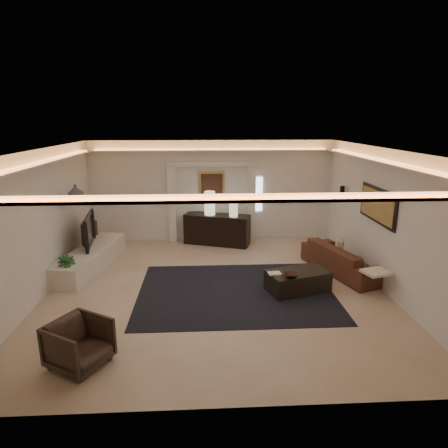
{
  "coord_description": "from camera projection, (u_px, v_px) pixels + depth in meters",
  "views": [
    {
      "loc": [
        -0.24,
        -7.47,
        3.47
      ],
      "look_at": [
        0.2,
        0.6,
        1.25
      ],
      "focal_mm": 30.7,
      "sensor_mm": 36.0,
      "label": 1
    }
  ],
  "objects": [
    {
      "name": "floor",
      "position": [
        216.0,
        288.0,
        8.13
      ],
      "size": [
        7.0,
        7.0,
        0.0
      ],
      "primitive_type": "plane",
      "color": "beige",
      "rests_on": "ground"
    },
    {
      "name": "ceiling",
      "position": [
        215.0,
        150.0,
        7.36
      ],
      "size": [
        7.0,
        7.0,
        0.0
      ],
      "primitive_type": "plane",
      "rotation": [
        3.14,
        0.0,
        0.0
      ],
      "color": "white",
      "rests_on": "ground"
    },
    {
      "name": "wall_back",
      "position": [
        212.0,
        191.0,
        11.11
      ],
      "size": [
        7.0,
        0.0,
        7.0
      ],
      "primitive_type": "plane",
      "rotation": [
        1.57,
        0.0,
        0.0
      ],
      "color": "silver",
      "rests_on": "ground"
    },
    {
      "name": "wall_front",
      "position": [
        226.0,
        302.0,
        4.37
      ],
      "size": [
        7.0,
        0.0,
        7.0
      ],
      "primitive_type": "plane",
      "rotation": [
        -1.57,
        0.0,
        0.0
      ],
      "color": "silver",
      "rests_on": "ground"
    },
    {
      "name": "wall_left",
      "position": [
        39.0,
        225.0,
        7.56
      ],
      "size": [
        0.0,
        7.0,
        7.0
      ],
      "primitive_type": "plane",
      "rotation": [
        1.57,
        0.0,
        1.57
      ],
      "color": "silver",
      "rests_on": "ground"
    },
    {
      "name": "wall_right",
      "position": [
        384.0,
        220.0,
        7.92
      ],
      "size": [
        0.0,
        7.0,
        7.0
      ],
      "primitive_type": "plane",
      "rotation": [
        1.57,
        0.0,
        -1.57
      ],
      "color": "silver",
      "rests_on": "ground"
    },
    {
      "name": "cove_soffit",
      "position": [
        215.0,
        164.0,
        7.43
      ],
      "size": [
        7.0,
        7.0,
        0.04
      ],
      "primitive_type": "cube",
      "color": "silver",
      "rests_on": "ceiling"
    },
    {
      "name": "daylight_slit",
      "position": [
        258.0,
        194.0,
        11.19
      ],
      "size": [
        0.25,
        0.03,
        1.0
      ],
      "primitive_type": "cube",
      "color": "white",
      "rests_on": "wall_back"
    },
    {
      "name": "area_rug",
      "position": [
        236.0,
        292.0,
        7.95
      ],
      "size": [
        4.0,
        3.0,
        0.01
      ],
      "primitive_type": "cube",
      "color": "black",
      "rests_on": "ground"
    },
    {
      "name": "pilaster_left",
      "position": [
        172.0,
        204.0,
        11.05
      ],
      "size": [
        0.22,
        0.2,
        2.2
      ],
      "primitive_type": "cube",
      "color": "silver",
      "rests_on": "ground"
    },
    {
      "name": "pilaster_right",
      "position": [
        251.0,
        203.0,
        11.17
      ],
      "size": [
        0.22,
        0.2,
        2.2
      ],
      "primitive_type": "cube",
      "color": "silver",
      "rests_on": "ground"
    },
    {
      "name": "alcove_header",
      "position": [
        212.0,
        164.0,
        10.8
      ],
      "size": [
        2.52,
        0.2,
        0.12
      ],
      "primitive_type": "cube",
      "color": "silver",
      "rests_on": "wall_back"
    },
    {
      "name": "painting_frame",
      "position": [
        212.0,
        184.0,
        11.03
      ],
      "size": [
        0.74,
        0.04,
        0.74
      ],
      "primitive_type": "cube",
      "color": "tan",
      "rests_on": "wall_back"
    },
    {
      "name": "painting_canvas",
      "position": [
        212.0,
        185.0,
        11.01
      ],
      "size": [
        0.62,
        0.02,
        0.62
      ],
      "primitive_type": "cube",
      "color": "#4C2D1E",
      "rests_on": "wall_back"
    },
    {
      "name": "art_panel_frame",
      "position": [
        378.0,
        205.0,
        8.15
      ],
      "size": [
        0.04,
        1.64,
        0.74
      ],
      "primitive_type": "cube",
      "color": "black",
      "rests_on": "wall_right"
    },
    {
      "name": "art_panel_gold",
      "position": [
        377.0,
        205.0,
        8.14
      ],
      "size": [
        0.02,
        1.5,
        0.62
      ],
      "primitive_type": "cube",
      "color": "tan",
      "rests_on": "wall_right"
    },
    {
      "name": "wall_sconce",
      "position": [
        342.0,
        190.0,
        9.98
      ],
      "size": [
        0.12,
        0.12,
        0.22
      ],
      "primitive_type": "cylinder",
      "color": "black",
      "rests_on": "wall_right"
    },
    {
      "name": "wall_niche",
      "position": [
        65.0,
        200.0,
        8.86
      ],
      "size": [
        0.1,
        0.55,
        0.04
      ],
      "primitive_type": "cube",
      "color": "silver",
      "rests_on": "wall_left"
    },
    {
      "name": "console",
      "position": [
        217.0,
        230.0,
        10.93
      ],
      "size": [
        1.92,
        1.14,
        0.92
      ],
      "primitive_type": "cube",
      "rotation": [
        0.0,
        0.0,
        -0.33
      ],
      "color": "black",
      "rests_on": "ground"
    },
    {
      "name": "lamp_left",
      "position": [
        210.0,
        207.0,
        10.77
      ],
      "size": [
        0.33,
        0.33,
        0.67
      ],
      "primitive_type": "cylinder",
      "rotation": [
        0.0,
        0.0,
        0.12
      ],
      "color": "#FFF4C6",
      "rests_on": "console"
    },
    {
      "name": "lamp_right",
      "position": [
        234.0,
        208.0,
        10.56
      ],
      "size": [
        0.3,
        0.3,
        0.53
      ],
      "primitive_type": "cylinder",
      "rotation": [
        0.0,
        0.0,
        0.32
      ],
      "color": "beige",
      "rests_on": "console"
    },
    {
      "name": "media_ledge",
      "position": [
        91.0,
        259.0,
        9.19
      ],
      "size": [
        1.15,
        2.82,
        0.51
      ],
      "primitive_type": "cube",
      "rotation": [
        0.0,
        0.0,
        -0.18
      ],
      "color": "beige",
      "rests_on": "ground"
    },
    {
      "name": "tv",
      "position": [
        84.0,
        232.0,
        9.27
      ],
      "size": [
        1.36,
        0.37,
        0.78
      ],
      "primitive_type": "imported",
      "rotation": [
        0.0,
        0.0,
        1.71
      ],
      "color": "black",
      "rests_on": "media_ledge"
    },
    {
      "name": "figurine",
      "position": [
        95.0,
        229.0,
        10.21
      ],
      "size": [
        0.18,
        0.18,
        0.38
      ],
      "primitive_type": "cylinder",
      "rotation": [
        0.0,
        0.0,
        -0.41
      ],
      "color": "#39281F",
      "rests_on": "media_ledge"
    },
    {
      "name": "ginger_jar",
      "position": [
        76.0,
        193.0,
        8.71
      ],
      "size": [
        0.41,
        0.41,
        0.37
      ],
      "primitive_type": "imported",
      "rotation": [
        0.0,
        0.0,
        0.18
      ],
      "color": "slate",
      "rests_on": "wall_niche"
    },
    {
      "name": "plant",
      "position": [
        67.0,
        272.0,
        8.1
      ],
      "size": [
        0.53,
        0.53,
        0.69
      ],
      "primitive_type": "imported",
      "rotation": [
        0.0,
        0.0,
        0.61
      ],
      "color": "#1D481F",
      "rests_on": "ground"
    },
    {
      "name": "sofa",
      "position": [
        343.0,
        259.0,
        8.92
      ],
      "size": [
        2.37,
        1.53,
        0.65
      ],
      "primitive_type": "imported",
      "rotation": [
        0.0,
        0.0,
        1.9
      ],
      "color": "brown",
      "rests_on": "ground"
    },
    {
      "name": "throw_blanket",
      "position": [
        376.0,
        272.0,
        7.56
      ],
      "size": [
        0.59,
        0.53,
        0.05
      ],
      "primitive_type": "cube",
      "rotation": [
        0.0,
        0.0,
        0.3
      ],
      "color": "beige",
      "rests_on": "sofa"
    },
    {
      "name": "throw_pillow",
      "position": [
        340.0,
        248.0,
        8.97
      ],
      "size": [
        0.29,
        0.44,
        0.43
      ],
      "primitive_type": "cube",
      "rotation": [
        0.0,
        0.0,
        -0.43
      ],
      "color": "tan",
      "rests_on": "sofa"
    },
    {
      "name": "coffee_table",
      "position": [
        298.0,
        282.0,
        7.96
      ],
      "size": [
        1.38,
        1.01,
        0.46
      ],
      "primitive_type": "cube",
      "rotation": [
        0.0,
        0.0,
        0.3
      ],
      "color": "black",
      "rests_on": "ground"
    },
    {
      "name": "bowl",
      "position": [
        290.0,
        276.0,
        7.63
      ],
      "size": [
        0.3,
        0.3,
        0.07
      ],
      "primitive_type": "imported",
      "rotation": [
        0.0,
        0.0,
        0.06
      ],
      "color": "black",
      "rests_on": "coffee_table"
    },
    {
      "name": "magazine",
      "position": [
        274.0,
        275.0,
        7.76
      ],
      "size": [
        0.27,
        0.21,
        0.03
      ],
      "primitive_type": "cube",
      "rotation": [
        0.0,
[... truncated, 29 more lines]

